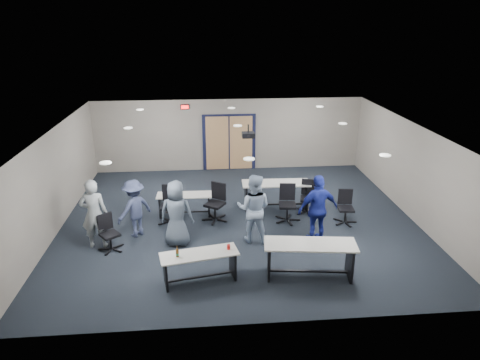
{
  "coord_description": "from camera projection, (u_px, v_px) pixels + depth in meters",
  "views": [
    {
      "loc": [
        -0.95,
        -11.12,
        5.49
      ],
      "look_at": [
        -0.0,
        -0.3,
        1.35
      ],
      "focal_mm": 32.0,
      "sensor_mm": 36.0,
      "label": 1
    }
  ],
  "objects": [
    {
      "name": "chair_loose_left",
      "position": [
        110.0,
        233.0,
        10.62
      ],
      "size": [
        0.83,
        0.83,
        0.94
      ],
      "primitive_type": null,
      "rotation": [
        0.0,
        0.0,
        0.67
      ],
      "color": "black",
      "rests_on": "floor"
    },
    {
      "name": "front_wall",
      "position": [
        260.0,
        263.0,
        7.71
      ],
      "size": [
        10.0,
        0.04,
        2.7
      ],
      "primitive_type": "cube",
      "color": "gray",
      "rests_on": "floor"
    },
    {
      "name": "exit_sign",
      "position": [
        185.0,
        107.0,
        15.51
      ],
      "size": [
        0.32,
        0.07,
        0.18
      ],
      "color": "black",
      "rests_on": "back_wall"
    },
    {
      "name": "person_back",
      "position": [
        135.0,
        208.0,
        11.25
      ],
      "size": [
        1.14,
        1.12,
        1.58
      ],
      "primitive_type": "imported",
      "rotation": [
        0.0,
        0.0,
        3.9
      ],
      "color": "#384266",
      "rests_on": "floor"
    },
    {
      "name": "table_front_right",
      "position": [
        310.0,
        254.0,
        9.51
      ],
      "size": [
        2.1,
        0.93,
        0.82
      ],
      "rotation": [
        0.0,
        0.0,
        -0.12
      ],
      "color": "beige",
      "rests_on": "floor"
    },
    {
      "name": "chair_loose_right",
      "position": [
        346.0,
        207.0,
        12.03
      ],
      "size": [
        0.67,
        0.67,
        0.97
      ],
      "primitive_type": null,
      "rotation": [
        0.0,
        0.0,
        -0.11
      ],
      "color": "black",
      "rests_on": "floor"
    },
    {
      "name": "right_wall",
      "position": [
        412.0,
        171.0,
        12.3
      ],
      "size": [
        0.04,
        9.0,
        2.7
      ],
      "primitive_type": "cube",
      "color": "gray",
      "rests_on": "floor"
    },
    {
      "name": "person_plaid",
      "position": [
        177.0,
        214.0,
        10.77
      ],
      "size": [
        0.92,
        0.67,
        1.73
      ],
      "primitive_type": "imported",
      "rotation": [
        0.0,
        0.0,
        3.0
      ],
      "color": "#505D6E",
      "rests_on": "floor"
    },
    {
      "name": "chair_back_a",
      "position": [
        170.0,
        205.0,
        12.05
      ],
      "size": [
        0.74,
        0.74,
        1.08
      ],
      "primitive_type": null,
      "rotation": [
        0.0,
        0.0,
        -0.09
      ],
      "color": "black",
      "rests_on": "floor"
    },
    {
      "name": "chair_back_c",
      "position": [
        288.0,
        204.0,
        12.13
      ],
      "size": [
        0.75,
        0.75,
        1.07
      ],
      "primitive_type": null,
      "rotation": [
        0.0,
        0.0,
        -0.13
      ],
      "color": "black",
      "rests_on": "floor"
    },
    {
      "name": "ceiling",
      "position": [
        239.0,
        129.0,
        11.42
      ],
      "size": [
        10.0,
        9.0,
        0.04
      ],
      "primitive_type": "cube",
      "color": "silver",
      "rests_on": "back_wall"
    },
    {
      "name": "floor",
      "position": [
        239.0,
        220.0,
        12.38
      ],
      "size": [
        10.0,
        10.0,
        0.0
      ],
      "primitive_type": "plane",
      "color": "black",
      "rests_on": "ground"
    },
    {
      "name": "ceiling_can_lights",
      "position": [
        238.0,
        128.0,
        11.66
      ],
      "size": [
        6.24,
        5.74,
        0.02
      ],
      "primitive_type": null,
      "color": "silver",
      "rests_on": "ceiling"
    },
    {
      "name": "ceiling_projector",
      "position": [
        248.0,
        135.0,
        12.01
      ],
      "size": [
        0.35,
        0.32,
        0.37
      ],
      "color": "black",
      "rests_on": "ceiling"
    },
    {
      "name": "chair_back_b",
      "position": [
        215.0,
        203.0,
        12.17
      ],
      "size": [
        0.95,
        0.95,
        1.1
      ],
      "primitive_type": null,
      "rotation": [
        0.0,
        0.0,
        -0.56
      ],
      "color": "black",
      "rests_on": "floor"
    },
    {
      "name": "person_navy",
      "position": [
        318.0,
        209.0,
        10.9
      ],
      "size": [
        1.14,
        0.65,
        1.83
      ],
      "primitive_type": "imported",
      "rotation": [
        0.0,
        0.0,
        3.34
      ],
      "color": "navy",
      "rests_on": "floor"
    },
    {
      "name": "person_gray",
      "position": [
        94.0,
        214.0,
        10.63
      ],
      "size": [
        0.69,
        0.47,
        1.83
      ],
      "primitive_type": "imported",
      "rotation": [
        0.0,
        0.0,
        3.19
      ],
      "color": "#939CA0",
      "rests_on": "floor"
    },
    {
      "name": "person_lightblue",
      "position": [
        254.0,
        208.0,
        10.93
      ],
      "size": [
        1.05,
        0.91,
        1.83
      ],
      "primitive_type": "imported",
      "rotation": [
        0.0,
        0.0,
        2.86
      ],
      "color": "#9FB6D3",
      "rests_on": "floor"
    },
    {
      "name": "table_back_left",
      "position": [
        185.0,
        201.0,
        12.56
      ],
      "size": [
        1.62,
        0.58,
        0.65
      ],
      "rotation": [
        0.0,
        0.0,
        -0.03
      ],
      "color": "beige",
      "rests_on": "floor"
    },
    {
      "name": "double_door",
      "position": [
        229.0,
        143.0,
        16.16
      ],
      "size": [
        2.0,
        0.07,
        2.2
      ],
      "color": "black",
      "rests_on": "back_wall"
    },
    {
      "name": "table_back_right",
      "position": [
        276.0,
        191.0,
        12.98
      ],
      "size": [
        2.06,
        0.75,
        0.83
      ],
      "rotation": [
        0.0,
        0.0,
        -0.03
      ],
      "color": "beige",
      "rests_on": "floor"
    },
    {
      "name": "left_wall",
      "position": [
        54.0,
        182.0,
        11.49
      ],
      "size": [
        0.04,
        9.0,
        2.7
      ],
      "primitive_type": "cube",
      "color": "gray",
      "rests_on": "floor"
    },
    {
      "name": "back_wall",
      "position": [
        229.0,
        135.0,
        16.09
      ],
      "size": [
        10.0,
        0.04,
        2.7
      ],
      "primitive_type": "cube",
      "color": "gray",
      "rests_on": "floor"
    },
    {
      "name": "table_front_left",
      "position": [
        199.0,
        262.0,
        9.36
      ],
      "size": [
        1.77,
        0.88,
        0.94
      ],
      "rotation": [
        0.0,
        0.0,
        0.19
      ],
      "color": "beige",
      "rests_on": "floor"
    },
    {
      "name": "chair_back_d",
      "position": [
        308.0,
        198.0,
        12.64
      ],
      "size": [
        0.76,
        0.76,
        1.01
      ],
      "primitive_type": null,
      "rotation": [
        0.0,
        0.0,
        -0.23
      ],
      "color": "black",
      "rests_on": "floor"
    }
  ]
}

